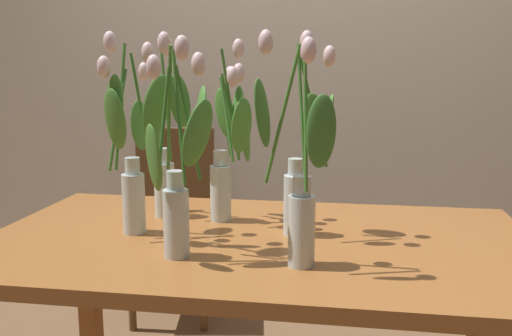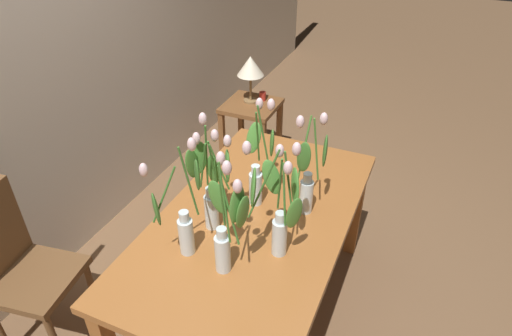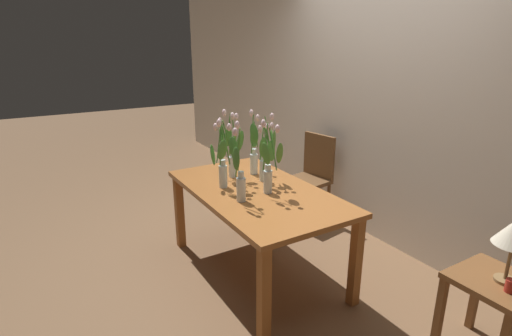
# 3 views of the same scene
# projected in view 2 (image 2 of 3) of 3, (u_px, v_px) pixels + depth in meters

# --- Properties ---
(ground_plane) EXTENTS (18.00, 18.00, 0.00)m
(ground_plane) POSITION_uv_depth(u_px,v_px,m) (255.00, 312.00, 2.61)
(ground_plane) COLOR brown
(room_wall_rear) EXTENTS (9.00, 0.10, 2.70)m
(room_wall_rear) POSITION_uv_depth(u_px,v_px,m) (15.00, 60.00, 2.31)
(room_wall_rear) COLOR silver
(room_wall_rear) RESTS_ON ground
(dining_table) EXTENTS (1.60, 0.90, 0.74)m
(dining_table) POSITION_uv_depth(u_px,v_px,m) (255.00, 230.00, 2.25)
(dining_table) COLOR #A3602D
(dining_table) RESTS_ON ground
(tulip_vase_0) EXTENTS (0.15, 0.19, 0.59)m
(tulip_vase_0) POSITION_uv_depth(u_px,v_px,m) (258.00, 170.00, 2.20)
(tulip_vase_0) COLOR silver
(tulip_vase_0) RESTS_ON dining_table
(tulip_vase_1) EXTENTS (0.14, 0.23, 0.59)m
(tulip_vase_1) POSITION_uv_depth(u_px,v_px,m) (226.00, 230.00, 1.78)
(tulip_vase_1) COLOR silver
(tulip_vase_1) RESTS_ON dining_table
(tulip_vase_2) EXTENTS (0.17, 0.20, 0.58)m
(tulip_vase_2) POSITION_uv_depth(u_px,v_px,m) (210.00, 185.00, 2.04)
(tulip_vase_2) COLOR silver
(tulip_vase_2) RESTS_ON dining_table
(tulip_vase_3) EXTENTS (0.25, 0.19, 0.58)m
(tulip_vase_3) POSITION_uv_depth(u_px,v_px,m) (183.00, 220.00, 1.89)
(tulip_vase_3) COLOR silver
(tulip_vase_3) RESTS_ON dining_table
(tulip_vase_4) EXTENTS (0.25, 0.26, 0.59)m
(tulip_vase_4) POSITION_uv_depth(u_px,v_px,m) (279.00, 211.00, 1.86)
(tulip_vase_4) COLOR silver
(tulip_vase_4) RESTS_ON dining_table
(tulip_vase_5) EXTENTS (0.21, 0.13, 0.58)m
(tulip_vase_5) POSITION_uv_depth(u_px,v_px,m) (309.00, 181.00, 2.12)
(tulip_vase_5) COLOR silver
(tulip_vase_5) RESTS_ON dining_table
(dining_chair) EXTENTS (0.46, 0.46, 0.93)m
(dining_chair) POSITION_uv_depth(u_px,v_px,m) (18.00, 266.00, 2.21)
(dining_chair) COLOR brown
(dining_chair) RESTS_ON ground
(side_table) EXTENTS (0.44, 0.44, 0.55)m
(side_table) POSITION_uv_depth(u_px,v_px,m) (251.00, 116.00, 3.77)
(side_table) COLOR brown
(side_table) RESTS_ON ground
(table_lamp) EXTENTS (0.22, 0.22, 0.40)m
(table_lamp) POSITION_uv_depth(u_px,v_px,m) (250.00, 67.00, 3.57)
(table_lamp) COLOR olive
(table_lamp) RESTS_ON side_table
(pillar_candle) EXTENTS (0.06, 0.06, 0.07)m
(pillar_candle) POSITION_uv_depth(u_px,v_px,m) (263.00, 96.00, 3.74)
(pillar_candle) COLOR #B72D23
(pillar_candle) RESTS_ON side_table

